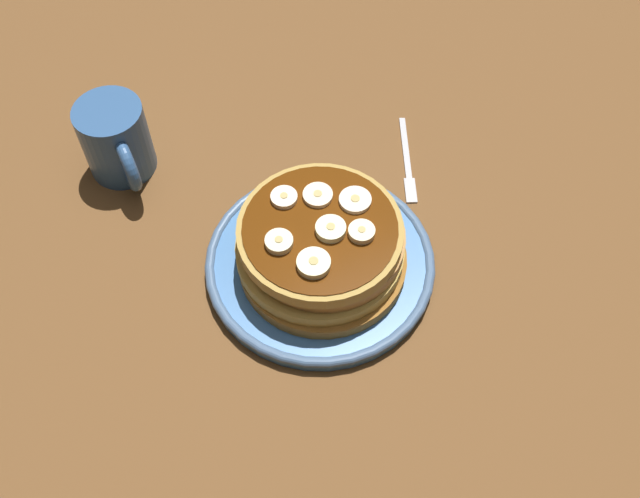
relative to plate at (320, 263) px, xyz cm
name	(u,v)px	position (x,y,z in cm)	size (l,w,h in cm)	color
ground_plane	(320,276)	(0.00, 0.00, -2.51)	(140.00, 140.00, 3.00)	brown
plate	(320,263)	(0.00, 0.00, 0.00)	(24.42, 24.42, 1.87)	#3F72B2
pancake_stack	(321,246)	(0.15, 0.09, 3.54)	(17.86, 17.93, 6.15)	#966126
banana_slice_0	(331,229)	(0.90, 0.72, 7.00)	(3.06, 3.06, 1.01)	#EEF1BE
banana_slice_1	(314,264)	(3.72, -2.54, 7.01)	(3.30, 3.30, 1.02)	#F3F3BF
banana_slice_2	(280,244)	(0.19, -4.45, 7.00)	(2.78, 2.78, 0.99)	#EEE7BB
banana_slice_3	(362,232)	(2.55, 3.28, 6.99)	(2.67, 2.67, 0.98)	#F8E8B8
banana_slice_4	(318,196)	(-3.49, 1.50, 6.87)	(3.07, 3.07, 0.73)	#FCE5BC
banana_slice_5	(355,200)	(-1.25, 4.60, 6.86)	(3.31, 3.31, 0.73)	#F9E6C5
banana_slice_6	(284,198)	(-4.75, -1.69, 6.90)	(2.75, 2.75, 0.80)	#F7E5C5
coffee_mug	(117,140)	(-22.86, -14.22, 3.68)	(11.12, 7.69, 9.10)	#33598C
fork	(408,164)	(-8.24, 15.68, -0.76)	(12.19, 6.39, 0.50)	silver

